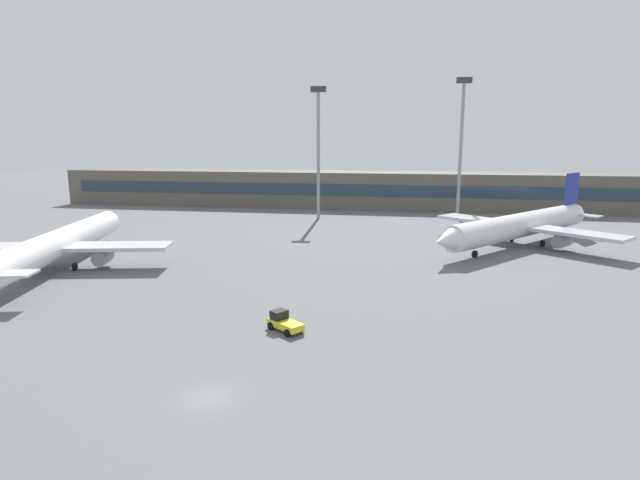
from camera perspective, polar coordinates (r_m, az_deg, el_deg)
ground_plane at (r=72.75m, az=-0.53°, el=-2.30°), size 400.00×400.00×0.00m
terminal_building at (r=129.71m, az=4.16°, el=5.66°), size 153.41×12.13×9.00m
airplane_near at (r=77.08m, az=-27.08°, el=-0.31°), size 30.14×42.62×10.63m
airplane_mid at (r=88.16m, az=21.59°, el=1.53°), size 31.97×36.41×11.08m
baggage_tug_yellow at (r=46.61m, az=-4.08°, el=-9.16°), size 3.78×3.37×1.75m
floodlight_tower_west at (r=114.48m, az=15.55°, el=10.79°), size 3.20×0.80×29.74m
floodlight_tower_east at (r=109.93m, az=-0.19°, el=10.69°), size 3.20×0.80×27.88m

